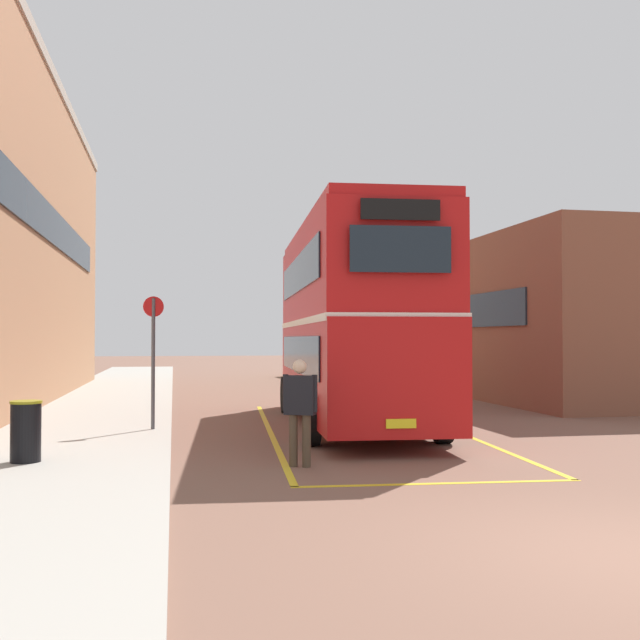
% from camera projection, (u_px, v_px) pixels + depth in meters
% --- Properties ---
extents(ground_plane, '(135.60, 135.60, 0.00)m').
position_uv_depth(ground_plane, '(333.00, 411.00, 21.24)').
color(ground_plane, brown).
extents(sidewalk_left, '(4.00, 57.60, 0.14)m').
position_uv_depth(sidewalk_left, '(104.00, 405.00, 22.35)').
color(sidewalk_left, '#A39E93').
rests_on(sidewalk_left, ground).
extents(depot_building_right, '(6.56, 16.41, 5.46)m').
position_uv_depth(depot_building_right, '(530.00, 321.00, 28.16)').
color(depot_building_right, brown).
rests_on(depot_building_right, ground).
extents(double_decker_bus, '(3.41, 10.52, 4.75)m').
position_uv_depth(double_decker_bus, '(351.00, 320.00, 17.85)').
color(double_decker_bus, black).
rests_on(double_decker_bus, ground).
extents(single_deck_bus, '(2.99, 9.90, 3.02)m').
position_uv_depth(single_deck_bus, '(341.00, 347.00, 37.53)').
color(single_deck_bus, black).
rests_on(single_deck_bus, ground).
extents(pedestrian_boarding, '(0.54, 0.41, 1.73)m').
position_uv_depth(pedestrian_boarding, '(300.00, 404.00, 12.08)').
color(pedestrian_boarding, '#473828').
rests_on(pedestrian_boarding, ground).
extents(litter_bin, '(0.49, 0.49, 0.96)m').
position_uv_depth(litter_bin, '(26.00, 431.00, 11.70)').
color(litter_bin, black).
rests_on(litter_bin, sidewalk_left).
extents(bus_stop_sign, '(0.44, 0.13, 2.84)m').
position_uv_depth(bus_stop_sign, '(153.00, 350.00, 15.96)').
color(bus_stop_sign, '#4C4C51').
rests_on(bus_stop_sign, sidewalk_left).
extents(bay_marking_yellow, '(5.12, 12.66, 0.01)m').
position_uv_depth(bay_marking_yellow, '(369.00, 436.00, 15.88)').
color(bay_marking_yellow, gold).
rests_on(bay_marking_yellow, ground).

